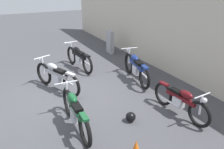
{
  "coord_description": "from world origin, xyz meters",
  "views": [
    {
      "loc": [
        6.34,
        -1.62,
        3.34
      ],
      "look_at": [
        0.41,
        1.48,
        0.55
      ],
      "focal_mm": 36.82,
      "sensor_mm": 36.0,
      "label": 1
    }
  ],
  "objects_px": {
    "motorcycle_maroon": "(180,101)",
    "motorcycle_blue": "(136,67)",
    "stone_marker": "(110,42)",
    "motorcycle_silver": "(56,76)",
    "motorcycle_green": "(75,111)",
    "helmet": "(131,117)",
    "motorcycle_black": "(79,57)"
  },
  "relations": [
    {
      "from": "stone_marker",
      "to": "motorcycle_green",
      "type": "distance_m",
      "value": 6.19
    },
    {
      "from": "motorcycle_maroon",
      "to": "motorcycle_blue",
      "type": "relative_size",
      "value": 0.87
    },
    {
      "from": "helmet",
      "to": "motorcycle_green",
      "type": "distance_m",
      "value": 1.41
    },
    {
      "from": "stone_marker",
      "to": "motorcycle_maroon",
      "type": "xyz_separation_m",
      "value": [
        5.8,
        -0.92,
        -0.13
      ]
    },
    {
      "from": "motorcycle_blue",
      "to": "helmet",
      "type": "bearing_deg",
      "value": 155.61
    },
    {
      "from": "motorcycle_green",
      "to": "helmet",
      "type": "bearing_deg",
      "value": -104.3
    },
    {
      "from": "motorcycle_black",
      "to": "motorcycle_silver",
      "type": "height_order",
      "value": "motorcycle_silver"
    },
    {
      "from": "stone_marker",
      "to": "motorcycle_maroon",
      "type": "height_order",
      "value": "stone_marker"
    },
    {
      "from": "motorcycle_blue",
      "to": "motorcycle_silver",
      "type": "bearing_deg",
      "value": 90.34
    },
    {
      "from": "helmet",
      "to": "motorcycle_maroon",
      "type": "bearing_deg",
      "value": 75.91
    },
    {
      "from": "helmet",
      "to": "motorcycle_silver",
      "type": "distance_m",
      "value": 2.91
    },
    {
      "from": "motorcycle_silver",
      "to": "stone_marker",
      "type": "bearing_deg",
      "value": -71.99
    },
    {
      "from": "helmet",
      "to": "motorcycle_black",
      "type": "bearing_deg",
      "value": 177.91
    },
    {
      "from": "motorcycle_black",
      "to": "motorcycle_silver",
      "type": "xyz_separation_m",
      "value": [
        1.52,
        -1.31,
        0.01
      ]
    },
    {
      "from": "motorcycle_maroon",
      "to": "motorcycle_black",
      "type": "bearing_deg",
      "value": -169.27
    },
    {
      "from": "motorcycle_green",
      "to": "motorcycle_maroon",
      "type": "bearing_deg",
      "value": -103.03
    },
    {
      "from": "motorcycle_maroon",
      "to": "motorcycle_green",
      "type": "relative_size",
      "value": 0.91
    },
    {
      "from": "helmet",
      "to": "motorcycle_green",
      "type": "height_order",
      "value": "motorcycle_green"
    },
    {
      "from": "stone_marker",
      "to": "motorcycle_black",
      "type": "height_order",
      "value": "stone_marker"
    },
    {
      "from": "motorcycle_blue",
      "to": "motorcycle_black",
      "type": "bearing_deg",
      "value": 45.35
    },
    {
      "from": "motorcycle_green",
      "to": "motorcycle_blue",
      "type": "relative_size",
      "value": 0.96
    },
    {
      "from": "motorcycle_maroon",
      "to": "motorcycle_blue",
      "type": "distance_m",
      "value": 2.46
    },
    {
      "from": "stone_marker",
      "to": "motorcycle_blue",
      "type": "height_order",
      "value": "stone_marker"
    },
    {
      "from": "motorcycle_maroon",
      "to": "motorcycle_silver",
      "type": "bearing_deg",
      "value": -144.07
    },
    {
      "from": "motorcycle_maroon",
      "to": "motorcycle_silver",
      "type": "distance_m",
      "value": 3.86
    },
    {
      "from": "stone_marker",
      "to": "motorcycle_black",
      "type": "relative_size",
      "value": 0.51
    },
    {
      "from": "motorcycle_silver",
      "to": "motorcycle_black",
      "type": "bearing_deg",
      "value": -62.59
    },
    {
      "from": "helmet",
      "to": "motorcycle_blue",
      "type": "height_order",
      "value": "motorcycle_blue"
    },
    {
      "from": "helmet",
      "to": "motorcycle_maroon",
      "type": "relative_size",
      "value": 0.13
    },
    {
      "from": "stone_marker",
      "to": "motorcycle_black",
      "type": "bearing_deg",
      "value": -57.79
    },
    {
      "from": "motorcycle_blue",
      "to": "motorcycle_silver",
      "type": "distance_m",
      "value": 2.73
    },
    {
      "from": "motorcycle_maroon",
      "to": "motorcycle_green",
      "type": "bearing_deg",
      "value": -109.06
    }
  ]
}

